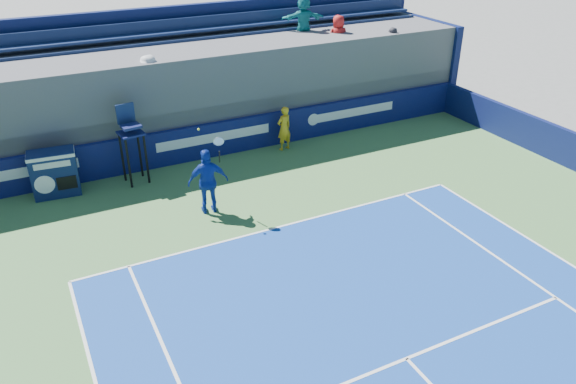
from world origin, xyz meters
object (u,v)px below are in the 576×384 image
ball_person (284,128)px  tennis_player (208,181)px  match_clock (54,172)px  umpire_chair (131,136)px

ball_person → tennis_player: (-3.83, -3.00, 0.17)m
match_clock → umpire_chair: 2.44m
ball_person → match_clock: bearing=-13.5°
match_clock → umpire_chair: bearing=-4.9°
ball_person → umpire_chair: 5.28m
umpire_chair → tennis_player: (1.40, -2.84, -0.56)m
umpire_chair → tennis_player: tennis_player is taller
match_clock → tennis_player: tennis_player is taller
umpire_chair → tennis_player: bearing=-63.8°
ball_person → umpire_chair: (-5.23, -0.16, 0.73)m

